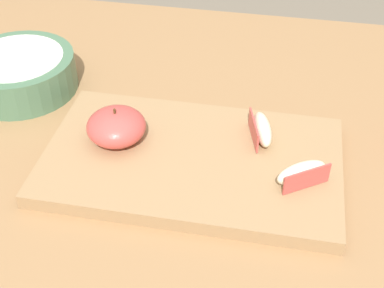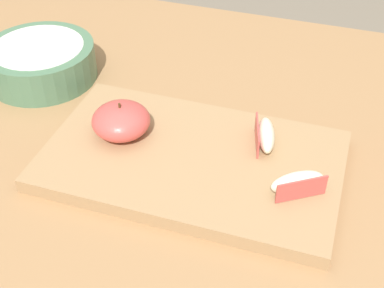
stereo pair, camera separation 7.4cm
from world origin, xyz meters
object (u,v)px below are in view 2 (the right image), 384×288
object	(u,v)px
apple_wedge_middle	(298,183)
ceramic_fruit_bowl	(41,61)
apple_wedge_front	(265,135)
cutting_board	(192,161)
apple_half_skin_up	(120,121)

from	to	relation	value
apple_wedge_middle	ceramic_fruit_bowl	xyz separation A→B (m)	(-0.48, 0.17, -0.01)
apple_wedge_front	ceramic_fruit_bowl	distance (m)	0.43
ceramic_fruit_bowl	cutting_board	bearing A→B (deg)	-23.66
apple_half_skin_up	apple_wedge_front	size ratio (longest dim) A/B	1.12
apple_half_skin_up	ceramic_fruit_bowl	xyz separation A→B (m)	(-0.21, 0.13, -0.01)
apple_wedge_middle	ceramic_fruit_bowl	bearing A→B (deg)	160.44
apple_wedge_front	apple_wedge_middle	size ratio (longest dim) A/B	1.04
apple_half_skin_up	cutting_board	bearing A→B (deg)	-5.99
apple_wedge_middle	ceramic_fruit_bowl	distance (m)	0.51
cutting_board	apple_wedge_front	xyz separation A→B (m)	(0.09, 0.06, 0.03)
apple_wedge_front	ceramic_fruit_bowl	size ratio (longest dim) A/B	0.40
apple_half_skin_up	apple_wedge_middle	bearing A→B (deg)	-8.39
cutting_board	apple_half_skin_up	xyz separation A→B (m)	(-0.11, 0.01, 0.03)
cutting_board	apple_half_skin_up	bearing A→B (deg)	174.01
apple_wedge_front	apple_wedge_middle	bearing A→B (deg)	-54.15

